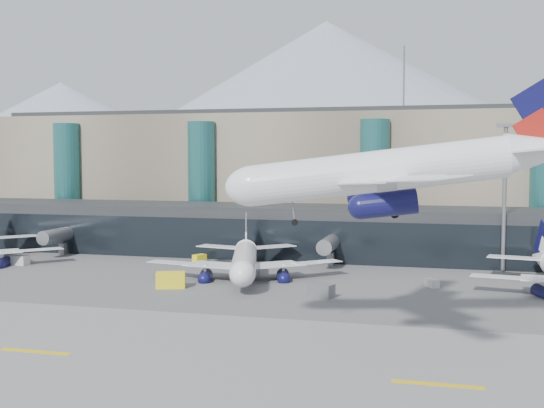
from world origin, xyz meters
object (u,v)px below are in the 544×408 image
at_px(veh_c, 321,291).
at_px(jet_parked_mid, 245,252).
at_px(lightmast_mid, 505,189).
at_px(veh_h, 171,280).
at_px(hero_jet, 414,157).
at_px(veh_b, 199,258).
at_px(veh_g, 432,283).
at_px(veh_a, 20,260).

bearing_deg(veh_c, jet_parked_mid, 160.57).
xyz_separation_m(lightmast_mid, veh_h, (-50.03, -27.81, -13.21)).
height_order(hero_jet, veh_c, hero_jet).
bearing_deg(veh_b, veh_g, -81.07).
xyz_separation_m(lightmast_mid, hero_jet, (-12.88, -51.25, 5.46)).
relative_size(lightmast_mid, veh_g, 11.63).
bearing_deg(jet_parked_mid, veh_b, 29.23).
relative_size(veh_b, veh_g, 1.11).
bearing_deg(veh_g, veh_b, -140.35).
bearing_deg(jet_parked_mid, lightmast_mid, -85.02).
height_order(jet_parked_mid, veh_h, jet_parked_mid).
xyz_separation_m(veh_a, veh_h, (35.52, -13.40, 0.33)).
relative_size(lightmast_mid, hero_jet, 0.67).
height_order(veh_a, veh_h, veh_h).
height_order(hero_jet, veh_g, hero_jet).
xyz_separation_m(veh_g, veh_h, (-38.53, -10.40, 0.56)).
bearing_deg(veh_b, hero_jet, -111.42).
bearing_deg(veh_a, lightmast_mid, 18.34).
distance_m(veh_a, veh_b, 32.87).
bearing_deg(hero_jet, veh_c, 113.16).
distance_m(veh_b, veh_h, 25.68).
height_order(lightmast_mid, veh_c, lightmast_mid).
bearing_deg(jet_parked_mid, veh_h, 130.74).
height_order(veh_a, veh_g, veh_a).
relative_size(jet_parked_mid, veh_a, 10.91).
relative_size(hero_jet, veh_c, 10.70).
relative_size(veh_a, veh_h, 0.72).
bearing_deg(lightmast_mid, veh_g, -123.46).
bearing_deg(veh_h, veh_a, 140.67).
xyz_separation_m(hero_jet, veh_b, (-42.01, 48.66, -19.18)).
height_order(veh_b, veh_h, veh_h).
distance_m(jet_parked_mid, veh_g, 30.67).
height_order(lightmast_mid, veh_b, lightmast_mid).
bearing_deg(veh_a, hero_jet, -18.10).
height_order(lightmast_mid, veh_h, lightmast_mid).
height_order(lightmast_mid, hero_jet, hero_jet).
distance_m(lightmast_mid, jet_parked_mid, 45.92).
height_order(lightmast_mid, jet_parked_mid, lightmast_mid).
bearing_deg(veh_h, veh_c, -21.87).
relative_size(hero_jet, jet_parked_mid, 1.12).
xyz_separation_m(lightmast_mid, veh_c, (-26.55, -29.12, -13.43)).
xyz_separation_m(lightmast_mid, veh_b, (-54.88, -2.60, -13.72)).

